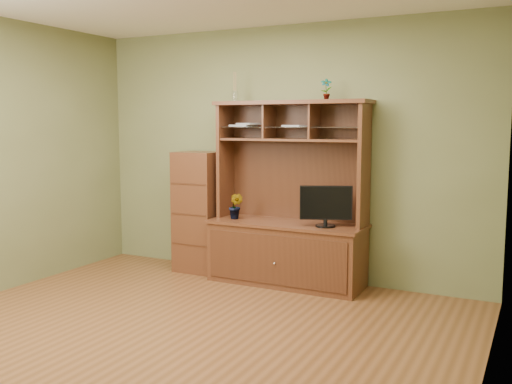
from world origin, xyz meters
The scene contains 8 objects.
room centered at (0.00, 0.00, 1.35)m, with size 4.54×4.04×2.74m.
media_hutch centered at (0.18, 1.73, 0.52)m, with size 1.66×0.61×1.90m.
monitor centered at (0.63, 1.65, 0.87)m, with size 0.49×0.25×0.41m.
orchid_plant centered at (-0.38, 1.65, 0.79)m, with size 0.15×0.12×0.28m, color #26511C.
top_plant centered at (0.56, 1.80, 2.01)m, with size 0.11×0.08×0.21m, color #3C6A25.
reed_diffuser centered at (-0.48, 1.80, 2.02)m, with size 0.06×0.06×0.31m.
magazines centered at (-0.15, 1.81, 1.65)m, with size 0.92×0.26×0.04m.
side_cabinet centered at (-0.92, 1.76, 0.68)m, with size 0.48×0.44×1.35m.
Camera 1 is at (2.53, -3.63, 1.67)m, focal length 40.00 mm.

